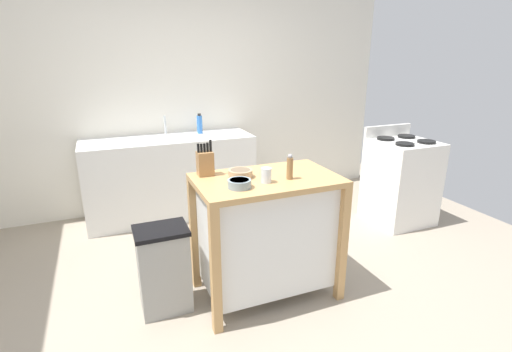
{
  "coord_description": "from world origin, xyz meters",
  "views": [
    {
      "loc": [
        -0.86,
        -2.39,
        1.76
      ],
      "look_at": [
        0.17,
        0.12,
        0.88
      ],
      "focal_mm": 26.68,
      "sensor_mm": 36.0,
      "label": 1
    }
  ],
  "objects": [
    {
      "name": "bottle_dish_soap",
      "position": [
        0.17,
        1.79,
        0.99
      ],
      "size": [
        0.06,
        0.06,
        0.22
      ],
      "color": "blue",
      "rests_on": "sink_counter"
    },
    {
      "name": "knife_block",
      "position": [
        -0.21,
        0.13,
        1.02
      ],
      "size": [
        0.11,
        0.09,
        0.25
      ],
      "color": "#9E7042",
      "rests_on": "kitchen_island"
    },
    {
      "name": "ground_plane",
      "position": [
        0.0,
        0.0,
        0.0
      ],
      "size": [
        6.18,
        6.18,
        0.0
      ],
      "primitive_type": "plane",
      "color": "gray",
      "rests_on": "ground"
    },
    {
      "name": "bowl_ceramic_wide",
      "position": [
        -0.0,
        -0.01,
        0.96
      ],
      "size": [
        0.17,
        0.17,
        0.05
      ],
      "color": "tan",
      "rests_on": "kitchen_island"
    },
    {
      "name": "kitchen_island",
      "position": [
        0.17,
        -0.08,
        0.52
      ],
      "size": [
        1.01,
        0.63,
        0.93
      ],
      "color": "tan",
      "rests_on": "ground"
    },
    {
      "name": "sink_faucet",
      "position": [
        -0.21,
        1.82,
        1.0
      ],
      "size": [
        0.02,
        0.02,
        0.22
      ],
      "color": "#B7BCC1",
      "rests_on": "sink_counter"
    },
    {
      "name": "drinking_cup",
      "position": [
        0.12,
        -0.18,
        0.98
      ],
      "size": [
        0.07,
        0.07,
        0.1
      ],
      "color": "silver",
      "rests_on": "kitchen_island"
    },
    {
      "name": "trash_bin",
      "position": [
        -0.57,
        0.01,
        0.32
      ],
      "size": [
        0.36,
        0.28,
        0.63
      ],
      "color": "gray",
      "rests_on": "ground"
    },
    {
      "name": "pepper_grinder",
      "position": [
        0.3,
        -0.17,
        1.01
      ],
      "size": [
        0.04,
        0.04,
        0.18
      ],
      "color": "olive",
      "rests_on": "kitchen_island"
    },
    {
      "name": "stove",
      "position": [
        2.04,
        0.59,
        0.45
      ],
      "size": [
        0.6,
        0.6,
        1.01
      ],
      "color": "white",
      "rests_on": "ground"
    },
    {
      "name": "wall_back",
      "position": [
        0.0,
        2.03,
        1.3
      ],
      "size": [
        5.18,
        0.1,
        2.6
      ],
      "primitive_type": "cube",
      "color": "silver",
      "rests_on": "ground"
    },
    {
      "name": "bowl_stoneware_deep",
      "position": [
        -0.08,
        -0.21,
        0.96
      ],
      "size": [
        0.15,
        0.15,
        0.05
      ],
      "color": "gray",
      "rests_on": "kitchen_island"
    },
    {
      "name": "sink_counter",
      "position": [
        -0.21,
        1.68,
        0.45
      ],
      "size": [
        1.81,
        0.6,
        0.89
      ],
      "color": "silver",
      "rests_on": "ground"
    }
  ]
}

